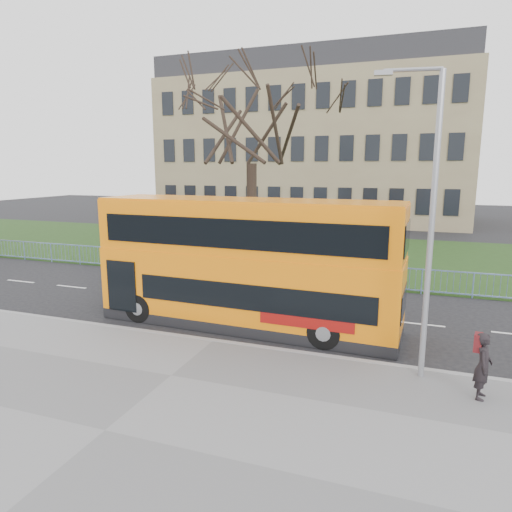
{
  "coord_description": "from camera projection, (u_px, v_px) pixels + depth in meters",
  "views": [
    {
      "loc": [
        5.69,
        -13.59,
        5.33
      ],
      "look_at": [
        0.47,
        1.0,
        2.32
      ],
      "focal_mm": 32.0,
      "sensor_mm": 36.0,
      "label": 1
    }
  ],
  "objects": [
    {
      "name": "street_lamp",
      "position": [
        428.0,
        216.0,
        10.85
      ],
      "size": [
        1.57,
        0.37,
        7.44
      ],
      "rotation": [
        0.0,
        0.0,
        0.14
      ],
      "color": "gray",
      "rests_on": "pavement"
    },
    {
      "name": "civic_building",
      "position": [
        316.0,
        152.0,
        48.13
      ],
      "size": [
        30.0,
        15.0,
        14.0
      ],
      "primitive_type": "cube",
      "color": "#827153",
      "rests_on": "ground"
    },
    {
      "name": "bare_tree",
      "position": [
        252.0,
        144.0,
        24.44
      ],
      "size": [
        9.13,
        9.13,
        13.04
      ],
      "primitive_type": null,
      "color": "black",
      "rests_on": "grass_verge"
    },
    {
      "name": "yellow_bus",
      "position": [
        246.0,
        260.0,
        15.27
      ],
      "size": [
        10.24,
        2.77,
        4.26
      ],
      "rotation": [
        0.0,
        0.0,
        -0.03
      ],
      "color": "orange",
      "rests_on": "ground"
    },
    {
      "name": "ground",
      "position": [
        233.0,
        327.0,
        15.46
      ],
      "size": [
        120.0,
        120.0,
        0.0
      ],
      "primitive_type": "plane",
      "color": "black",
      "rests_on": "ground"
    },
    {
      "name": "kerb",
      "position": [
        214.0,
        342.0,
        14.02
      ],
      "size": [
        80.0,
        0.2,
        0.14
      ],
      "primitive_type": "cube",
      "color": "gray",
      "rests_on": "ground"
    },
    {
      "name": "pedestrian",
      "position": [
        483.0,
        366.0,
        10.35
      ],
      "size": [
        0.47,
        0.63,
        1.56
      ],
      "primitive_type": "imported",
      "rotation": [
        0.0,
        0.0,
        1.4
      ],
      "color": "black",
      "rests_on": "pavement"
    },
    {
      "name": "pavement",
      "position": [
        105.0,
        433.0,
        9.21
      ],
      "size": [
        80.0,
        10.5,
        0.12
      ],
      "primitive_type": "cube",
      "color": "slate",
      "rests_on": "ground"
    },
    {
      "name": "guard_railing",
      "position": [
        287.0,
        271.0,
        21.46
      ],
      "size": [
        40.0,
        0.12,
        1.1
      ],
      "primitive_type": null,
      "color": "#6985BB",
      "rests_on": "ground"
    },
    {
      "name": "grass_verge",
      "position": [
        320.0,
        253.0,
        28.67
      ],
      "size": [
        80.0,
        15.4,
        0.08
      ],
      "primitive_type": "cube",
      "color": "#1D3312",
      "rests_on": "ground"
    }
  ]
}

